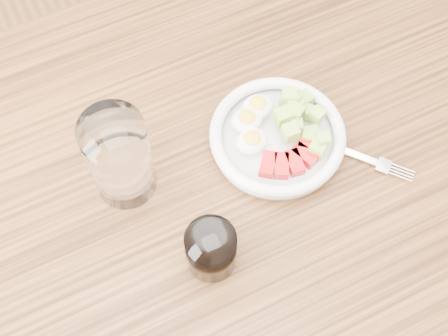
# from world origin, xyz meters

# --- Properties ---
(ground) EXTENTS (4.00, 4.00, 0.00)m
(ground) POSITION_xyz_m (0.00, 0.00, 0.00)
(ground) COLOR brown
(ground) RESTS_ON ground
(dining_table) EXTENTS (1.50, 0.90, 0.77)m
(dining_table) POSITION_xyz_m (0.00, 0.00, 0.67)
(dining_table) COLOR brown
(dining_table) RESTS_ON ground
(bowl) EXTENTS (0.22, 0.22, 0.05)m
(bowl) POSITION_xyz_m (0.10, 0.03, 0.79)
(bowl) COLOR white
(bowl) RESTS_ON dining_table
(fork) EXTENTS (0.16, 0.18, 0.01)m
(fork) POSITION_xyz_m (0.17, -0.02, 0.78)
(fork) COLOR black
(fork) RESTS_ON dining_table
(water_glass) EXTENTS (0.09, 0.09, 0.17)m
(water_glass) POSITION_xyz_m (-0.15, 0.07, 0.85)
(water_glass) COLOR white
(water_glass) RESTS_ON dining_table
(coffee_glass) EXTENTS (0.07, 0.07, 0.08)m
(coffee_glass) POSITION_xyz_m (-0.09, -0.10, 0.81)
(coffee_glass) COLOR white
(coffee_glass) RESTS_ON dining_table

